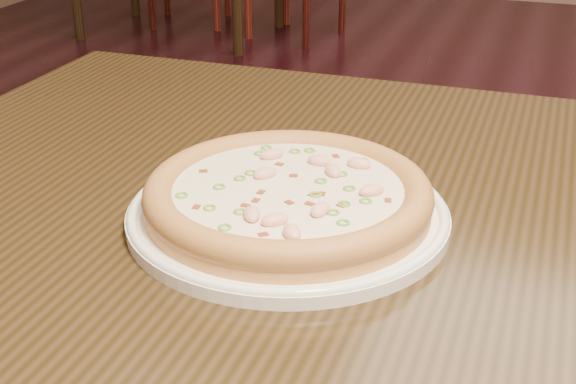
% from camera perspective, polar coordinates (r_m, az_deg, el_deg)
% --- Properties ---
extents(hero_table, '(1.20, 0.80, 0.75)m').
position_cam_1_polar(hero_table, '(0.81, 9.32, -8.02)').
color(hero_table, black).
rests_on(hero_table, ground).
extents(plate, '(0.30, 0.30, 0.02)m').
position_cam_1_polar(plate, '(0.74, 0.00, -1.49)').
color(plate, white).
rests_on(plate, hero_table).
extents(pizza, '(0.26, 0.26, 0.03)m').
position_cam_1_polar(pizza, '(0.73, 0.01, -0.21)').
color(pizza, tan).
rests_on(pizza, plate).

